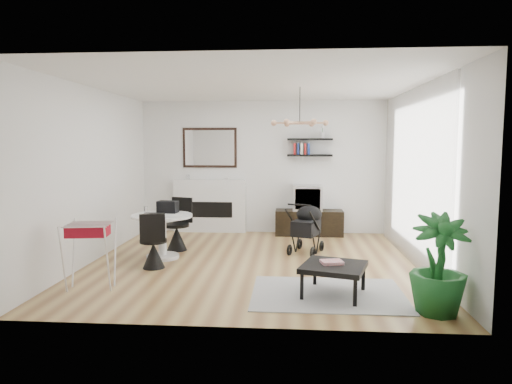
# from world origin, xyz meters

# --- Properties ---
(floor) EXTENTS (5.00, 5.00, 0.00)m
(floor) POSITION_xyz_m (0.00, 0.00, 0.00)
(floor) COLOR olive
(floor) RESTS_ON ground
(ceiling) EXTENTS (5.00, 5.00, 0.00)m
(ceiling) POSITION_xyz_m (0.00, 0.00, 2.70)
(ceiling) COLOR white
(ceiling) RESTS_ON wall_back
(wall_back) EXTENTS (5.00, 0.00, 5.00)m
(wall_back) POSITION_xyz_m (0.00, 2.50, 1.35)
(wall_back) COLOR white
(wall_back) RESTS_ON floor
(wall_left) EXTENTS (0.00, 5.00, 5.00)m
(wall_left) POSITION_xyz_m (-2.50, 0.00, 1.35)
(wall_left) COLOR white
(wall_left) RESTS_ON floor
(wall_right) EXTENTS (0.00, 5.00, 5.00)m
(wall_right) POSITION_xyz_m (2.50, 0.00, 1.35)
(wall_right) COLOR white
(wall_right) RESTS_ON floor
(sheer_curtain) EXTENTS (0.04, 3.60, 2.60)m
(sheer_curtain) POSITION_xyz_m (2.40, 0.20, 1.35)
(sheer_curtain) COLOR white
(sheer_curtain) RESTS_ON wall_right
(fireplace) EXTENTS (1.50, 0.17, 2.16)m
(fireplace) POSITION_xyz_m (-1.10, 2.42, 0.69)
(fireplace) COLOR white
(fireplace) RESTS_ON floor
(shelf_lower) EXTENTS (0.90, 0.25, 0.04)m
(shelf_lower) POSITION_xyz_m (0.94, 2.37, 1.60)
(shelf_lower) COLOR black
(shelf_lower) RESTS_ON wall_back
(shelf_upper) EXTENTS (0.90, 0.25, 0.04)m
(shelf_upper) POSITION_xyz_m (0.94, 2.37, 1.92)
(shelf_upper) COLOR black
(shelf_upper) RESTS_ON wall_back
(pendant_lamp) EXTENTS (0.90, 0.90, 0.10)m
(pendant_lamp) POSITION_xyz_m (0.70, 0.30, 2.15)
(pendant_lamp) COLOR tan
(pendant_lamp) RESTS_ON ceiling
(tv_console) EXTENTS (1.34, 0.47, 0.50)m
(tv_console) POSITION_xyz_m (0.94, 2.25, 0.25)
(tv_console) COLOR black
(tv_console) RESTS_ON floor
(crt_tv) EXTENTS (0.58, 0.50, 0.50)m
(crt_tv) POSITION_xyz_m (0.90, 2.25, 0.76)
(crt_tv) COLOR silver
(crt_tv) RESTS_ON tv_console
(dining_table) EXTENTS (0.97, 0.97, 0.71)m
(dining_table) POSITION_xyz_m (-1.47, 0.18, 0.47)
(dining_table) COLOR white
(dining_table) RESTS_ON floor
(laptop) EXTENTS (0.32, 0.21, 0.02)m
(laptop) POSITION_xyz_m (-1.60, 0.15, 0.72)
(laptop) COLOR black
(laptop) RESTS_ON dining_table
(black_bag) EXTENTS (0.34, 0.23, 0.19)m
(black_bag) POSITION_xyz_m (-1.43, 0.40, 0.80)
(black_bag) COLOR black
(black_bag) RESTS_ON dining_table
(newspaper) EXTENTS (0.39, 0.34, 0.01)m
(newspaper) POSITION_xyz_m (-1.29, 0.07, 0.71)
(newspaper) COLOR beige
(newspaper) RESTS_ON dining_table
(drinking_glass) EXTENTS (0.06, 0.06, 0.11)m
(drinking_glass) POSITION_xyz_m (-1.79, 0.36, 0.76)
(drinking_glass) COLOR white
(drinking_glass) RESTS_ON dining_table
(chair_far) EXTENTS (0.46, 0.48, 0.90)m
(chair_far) POSITION_xyz_m (-1.37, 0.76, 0.28)
(chair_far) COLOR black
(chair_far) RESTS_ON floor
(chair_near) EXTENTS (0.42, 0.44, 0.84)m
(chair_near) POSITION_xyz_m (-1.44, -0.42, 0.26)
(chair_near) COLOR black
(chair_near) RESTS_ON floor
(drying_rack) EXTENTS (0.64, 0.61, 0.85)m
(drying_rack) POSITION_xyz_m (-1.94, -1.43, 0.45)
(drying_rack) COLOR white
(drying_rack) RESTS_ON floor
(stroller) EXTENTS (0.66, 0.81, 0.88)m
(stroller) POSITION_xyz_m (0.85, 0.76, 0.38)
(stroller) COLOR black
(stroller) RESTS_ON floor
(rug) EXTENTS (1.84, 1.33, 0.01)m
(rug) POSITION_xyz_m (1.03, -1.41, 0.01)
(rug) COLOR #999999
(rug) RESTS_ON floor
(coffee_table) EXTENTS (0.90, 0.90, 0.37)m
(coffee_table) POSITION_xyz_m (1.09, -1.44, 0.34)
(coffee_table) COLOR black
(coffee_table) RESTS_ON rug
(magazines) EXTENTS (0.29, 0.25, 0.04)m
(magazines) POSITION_xyz_m (1.07, -1.40, 0.40)
(magazines) COLOR #C9323D
(magazines) RESTS_ON coffee_table
(potted_plant) EXTENTS (0.63, 0.63, 1.09)m
(potted_plant) POSITION_xyz_m (2.15, -1.96, 0.54)
(potted_plant) COLOR #195820
(potted_plant) RESTS_ON floor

